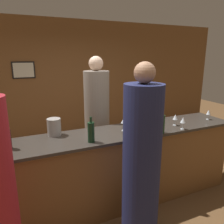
{
  "coord_description": "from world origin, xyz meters",
  "views": [
    {
      "loc": [
        -1.14,
        -2.44,
        2.03
      ],
      "look_at": [
        -0.0,
        0.1,
        1.31
      ],
      "focal_mm": 35.0,
      "sensor_mm": 36.0,
      "label": 1
    }
  ],
  "objects": [
    {
      "name": "wine_bottle_0",
      "position": [
        0.54,
        -0.27,
        1.19
      ],
      "size": [
        0.07,
        0.07,
        0.3
      ],
      "color": "#19381E",
      "rests_on": "bar_counter"
    },
    {
      "name": "wine_glass_3",
      "position": [
        0.13,
        0.01,
        1.2
      ],
      "size": [
        0.07,
        0.07,
        0.17
      ],
      "color": "silver",
      "rests_on": "bar_counter"
    },
    {
      "name": "wine_bottle_2",
      "position": [
        -0.39,
        -0.19,
        1.18
      ],
      "size": [
        0.08,
        0.08,
        0.3
      ],
      "color": "black",
      "rests_on": "bar_counter"
    },
    {
      "name": "ground_plane",
      "position": [
        0.0,
        0.0,
        0.0
      ],
      "size": [
        14.0,
        14.0,
        0.0
      ],
      "primitive_type": "plane",
      "color": "brown"
    },
    {
      "name": "wine_glass_5",
      "position": [
        0.37,
        -0.01,
        1.17
      ],
      "size": [
        0.06,
        0.06,
        0.15
      ],
      "color": "silver",
      "rests_on": "bar_counter"
    },
    {
      "name": "ice_bucket",
      "position": [
        -0.74,
        0.22,
        1.17
      ],
      "size": [
        0.17,
        0.17,
        0.22
      ],
      "color": "#9E9993",
      "rests_on": "bar_counter"
    },
    {
      "name": "back_wall",
      "position": [
        -0.0,
        2.44,
        1.4
      ],
      "size": [
        8.0,
        0.08,
        2.8
      ],
      "color": "brown",
      "rests_on": "ground_plane"
    },
    {
      "name": "wine_glass_2",
      "position": [
        0.91,
        -0.08,
        1.18
      ],
      "size": [
        0.07,
        0.07,
        0.16
      ],
      "color": "silver",
      "rests_on": "bar_counter"
    },
    {
      "name": "wine_bottle_1",
      "position": [
        -1.26,
        0.0,
        1.18
      ],
      "size": [
        0.07,
        0.07,
        0.29
      ],
      "color": "black",
      "rests_on": "bar_counter"
    },
    {
      "name": "bartender",
      "position": [
        -0.0,
        0.69,
        0.94
      ],
      "size": [
        0.39,
        0.39,
        2.03
      ],
      "rotation": [
        0.0,
        0.0,
        3.14
      ],
      "color": "gray",
      "rests_on": "ground_plane"
    },
    {
      "name": "wine_glass_1",
      "position": [
        1.58,
        -0.06,
        1.18
      ],
      "size": [
        0.07,
        0.07,
        0.16
      ],
      "color": "silver",
      "rests_on": "bar_counter"
    },
    {
      "name": "bar_counter",
      "position": [
        0.0,
        0.0,
        0.53
      ],
      "size": [
        3.6,
        0.64,
        1.06
      ],
      "color": "brown",
      "rests_on": "ground_plane"
    },
    {
      "name": "wine_glass_4",
      "position": [
        0.89,
        -0.26,
        1.19
      ],
      "size": [
        0.07,
        0.07,
        0.17
      ],
      "color": "silver",
      "rests_on": "bar_counter"
    },
    {
      "name": "guest_1",
      "position": [
        -0.02,
        -0.7,
        0.92
      ],
      "size": [
        0.39,
        0.39,
        1.98
      ],
      "color": "#1E234C",
      "rests_on": "ground_plane"
    }
  ]
}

